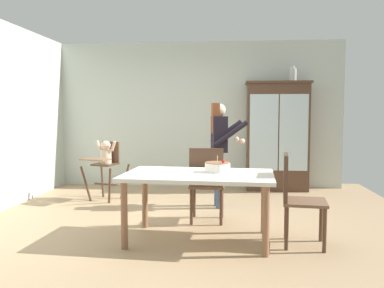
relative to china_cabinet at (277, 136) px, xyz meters
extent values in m
plane|color=tan|center=(-1.45, -2.37, -0.98)|extent=(6.24, 6.24, 0.00)
cube|color=beige|center=(-1.45, 0.26, 0.37)|extent=(5.32, 0.06, 2.70)
cube|color=#4C3323|center=(0.00, 0.00, -0.03)|extent=(1.08, 0.42, 1.90)
cube|color=#4C3323|center=(0.00, 0.00, 0.94)|extent=(1.14, 0.48, 0.04)
cube|color=silver|center=(-0.26, -0.21, 0.07)|extent=(0.49, 0.01, 1.33)
cube|color=silver|center=(0.26, -0.21, 0.07)|extent=(0.49, 0.01, 1.33)
cube|color=#4C3323|center=(0.00, 0.00, 0.07)|extent=(1.00, 0.36, 0.02)
cylinder|color=#B2B7B2|center=(0.25, 0.00, 1.07)|extent=(0.13, 0.13, 0.22)
cylinder|color=#B2B7B2|center=(0.25, 0.00, 1.21)|extent=(0.07, 0.07, 0.05)
cylinder|color=#4C3323|center=(-3.09, -1.26, -0.70)|extent=(0.17, 0.11, 0.56)
cylinder|color=#4C3323|center=(-2.67, -1.39, -0.70)|extent=(0.11, 0.17, 0.56)
cylinder|color=#4C3323|center=(-2.96, -0.84, -0.70)|extent=(0.11, 0.17, 0.56)
cylinder|color=#4C3323|center=(-2.54, -0.97, -0.70)|extent=(0.17, 0.11, 0.56)
cube|color=#4C3323|center=(-2.81, -1.11, -0.72)|extent=(0.41, 0.16, 0.02)
cube|color=#4C3323|center=(-2.81, -1.11, -0.40)|extent=(0.43, 0.43, 0.02)
cube|color=#4C3323|center=(-2.77, -0.96, -0.22)|extent=(0.30, 0.12, 0.34)
cube|color=brown|center=(-2.89, -1.37, -0.30)|extent=(0.49, 0.36, 0.02)
cylinder|color=beige|center=(-2.81, -1.09, -0.28)|extent=(0.17, 0.17, 0.22)
sphere|color=beige|center=(-2.81, -1.09, -0.10)|extent=(0.15, 0.15, 0.15)
cylinder|color=beige|center=(-2.94, -1.05, -0.11)|extent=(0.10, 0.07, 0.17)
cylinder|color=beige|center=(-2.67, -1.13, -0.11)|extent=(0.10, 0.07, 0.17)
cylinder|color=#3D4C6B|center=(-0.99, -1.52, -0.57)|extent=(0.11, 0.11, 0.82)
cylinder|color=#3D4C6B|center=(-1.02, -1.35, -0.57)|extent=(0.11, 0.11, 0.82)
cube|color=black|center=(-1.00, -1.43, 0.10)|extent=(0.26, 0.39, 0.52)
cube|color=white|center=(-0.90, -1.41, 0.10)|extent=(0.02, 0.06, 0.49)
sphere|color=beige|center=(-1.00, -1.43, 0.45)|extent=(0.19, 0.19, 0.19)
cube|color=brown|center=(-1.06, -1.44, 0.33)|extent=(0.13, 0.21, 0.44)
cylinder|color=black|center=(-0.83, -1.61, 0.12)|extent=(0.50, 0.15, 0.37)
sphere|color=beige|center=(-0.67, -1.58, 0.01)|extent=(0.08, 0.08, 0.08)
cylinder|color=black|center=(-0.90, -1.21, 0.12)|extent=(0.50, 0.15, 0.37)
sphere|color=beige|center=(-0.74, -1.18, 0.01)|extent=(0.08, 0.08, 0.08)
cube|color=silver|center=(-1.18, -3.03, -0.26)|extent=(1.66, 1.07, 0.04)
cylinder|color=brown|center=(-1.92, -3.38, -0.63)|extent=(0.07, 0.07, 0.70)
cylinder|color=brown|center=(-0.50, -3.47, -0.63)|extent=(0.07, 0.07, 0.70)
cylinder|color=brown|center=(-1.87, -2.60, -0.63)|extent=(0.07, 0.07, 0.70)
cylinder|color=brown|center=(-0.45, -2.68, -0.63)|extent=(0.07, 0.07, 0.70)
cylinder|color=white|center=(-0.98, -2.91, -0.19)|extent=(0.28, 0.28, 0.10)
cylinder|color=#935B3D|center=(-0.98, -2.91, -0.13)|extent=(0.27, 0.27, 0.01)
cylinder|color=#F2E5CC|center=(-0.98, -2.91, -0.10)|extent=(0.01, 0.01, 0.06)
cone|color=yellow|center=(-0.98, -2.91, -0.06)|extent=(0.02, 0.02, 0.02)
sphere|color=red|center=(-0.92, -2.94, -0.11)|extent=(0.04, 0.04, 0.04)
cylinder|color=#4C3323|center=(-0.95, -2.05, -0.75)|extent=(0.04, 0.04, 0.45)
cylinder|color=#4C3323|center=(-1.32, -2.04, -0.75)|extent=(0.04, 0.04, 0.45)
cylinder|color=#4C3323|center=(-0.95, -2.42, -0.75)|extent=(0.04, 0.04, 0.45)
cylinder|color=#4C3323|center=(-1.32, -2.41, -0.75)|extent=(0.04, 0.04, 0.45)
cube|color=brown|center=(-1.13, -2.23, -0.51)|extent=(0.44, 0.44, 0.03)
cube|color=#4C3323|center=(-1.13, -2.43, -0.26)|extent=(0.42, 0.04, 0.48)
cylinder|color=#4C3323|center=(-0.94, -2.43, -0.26)|extent=(0.03, 0.03, 0.48)
cylinder|color=#4C3323|center=(-1.32, -2.43, -0.26)|extent=(0.03, 0.03, 0.48)
cylinder|color=#4C3323|center=(0.10, -3.31, -0.75)|extent=(0.04, 0.04, 0.45)
cylinder|color=#4C3323|center=(0.14, -2.94, -0.75)|extent=(0.04, 0.04, 0.45)
cylinder|color=#4C3323|center=(-0.27, -3.27, -0.75)|extent=(0.04, 0.04, 0.45)
cylinder|color=#4C3323|center=(-0.22, -2.90, -0.75)|extent=(0.04, 0.04, 0.45)
cube|color=brown|center=(-0.06, -3.10, -0.51)|extent=(0.49, 0.49, 0.03)
cube|color=#4C3323|center=(-0.26, -3.08, -0.26)|extent=(0.09, 0.42, 0.48)
cylinder|color=#4C3323|center=(-0.28, -3.27, -0.26)|extent=(0.03, 0.03, 0.48)
cylinder|color=#4C3323|center=(-0.24, -2.89, -0.26)|extent=(0.03, 0.03, 0.48)
camera|label=1|loc=(-0.85, -7.39, 0.43)|focal=38.19mm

